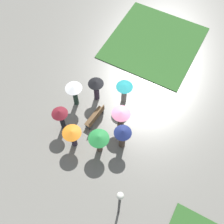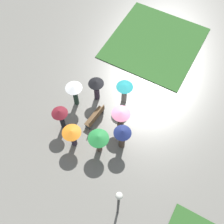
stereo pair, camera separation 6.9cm
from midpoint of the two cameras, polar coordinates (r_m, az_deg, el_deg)
name	(u,v)px [view 1 (the left image)]	position (r m, az deg, el deg)	size (l,w,h in m)	color
ground_plane	(123,111)	(17.83, 2.10, 0.24)	(90.00, 90.00, 0.00)	slate
lawn_patch_near	(154,42)	(21.53, 8.43, 13.80)	(6.65, 6.28, 0.06)	#2D5B26
park_bench	(95,117)	(17.11, -3.51, -0.97)	(1.60, 0.56, 0.90)	brown
lamp_post	(120,202)	(13.23, 1.39, -17.77)	(0.32, 0.32, 3.78)	#2D2D30
crowd_person_maroon	(60,116)	(16.26, -10.56, -0.72)	(0.94, 0.94, 1.95)	black
crowd_person_teal	(124,90)	(17.14, 2.41, 4.53)	(1.02, 1.02, 1.82)	slate
crowd_person_green	(99,140)	(15.44, -2.80, -5.68)	(1.17, 1.17, 1.78)	#47382D
crowd_person_white	(74,91)	(17.10, -7.80, 4.25)	(1.03, 1.03, 1.89)	#1E3328
crowd_person_pink	(121,117)	(16.21, 1.71, -1.00)	(1.10, 1.10, 1.82)	#47382D
crowd_person_navy	(123,135)	(15.54, 2.04, -4.76)	(0.99, 0.99, 1.92)	#47382D
crowd_person_orange	(72,135)	(15.82, -8.18, -4.63)	(1.08, 1.08, 1.70)	#2D2333
crowd_person_black	(96,87)	(17.31, -3.36, 5.13)	(0.96, 0.96, 1.81)	#2D2333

